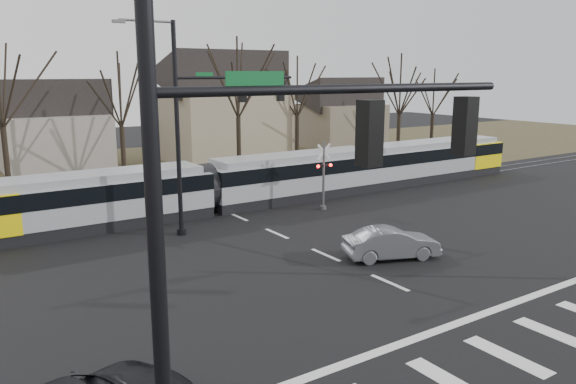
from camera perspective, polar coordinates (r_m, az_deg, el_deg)
ground at (r=20.71m, az=14.17°, el=-10.61°), size 140.00×140.00×0.00m
grass_verge at (r=47.57m, az=-15.54°, el=2.10°), size 140.00×28.00×0.01m
crosswalk at (r=18.53m, az=23.60°, el=-14.05°), size 27.00×2.60×0.01m
stop_line at (r=19.66m, az=18.12°, el=-12.09°), size 28.00×0.35×0.01m
lane_dashes at (r=33.01m, az=-6.75°, el=-1.79°), size 0.18×30.00×0.01m
rail_pair at (r=32.83m, az=-6.59°, el=-1.82°), size 90.00×1.52×0.06m
tram at (r=35.22m, az=0.61°, el=1.77°), size 38.05×2.83×2.88m
sedan at (r=24.56m, az=10.46°, el=-5.14°), size 4.11×5.02×1.35m
signal_pole_near_left at (r=8.05m, az=-2.59°, el=-3.41°), size 9.28×0.44×10.20m
signal_pole_far at (r=27.95m, az=-8.18°, el=7.51°), size 9.28×0.44×10.20m
rail_crossing_signal at (r=32.54m, az=3.64°, el=1.46°), size 1.08×0.36×4.00m
tree_row at (r=42.08m, az=-10.71°, el=7.95°), size 59.20×7.20×10.00m
house_b at (r=49.70m, az=-22.77°, el=6.63°), size 8.64×7.56×7.65m
house_c at (r=51.37m, az=-6.56°, el=9.04°), size 10.80×8.64×10.10m
house_d at (r=61.32m, az=5.29°, el=8.36°), size 8.64×7.56×7.65m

